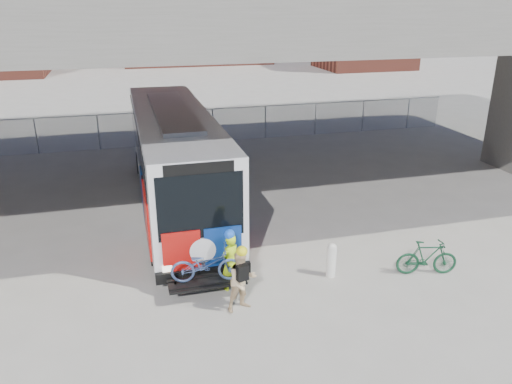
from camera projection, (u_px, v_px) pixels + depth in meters
name	position (u px, v px, depth m)	size (l,w,h in m)	color
ground	(250.00, 235.00, 16.52)	(160.00, 160.00, 0.00)	#9E9991
bus	(174.00, 152.00, 18.22)	(2.67, 13.00, 3.69)	silver
overpass	(221.00, 22.00, 17.79)	(40.00, 16.00, 7.95)	#605E59
chainlink_fence	(194.00, 117.00, 26.83)	(30.00, 0.06, 30.00)	gray
brick_buildings	(157.00, 19.00, 58.39)	(54.00, 22.00, 12.00)	brown
bollard	(331.00, 259.00, 13.85)	(0.26, 0.26, 1.02)	silver
cyclist_hivis	(230.00, 261.00, 13.14)	(0.69, 0.61, 1.74)	#C1ED19
cyclist_tan	(242.00, 280.00, 12.24)	(0.91, 0.79, 1.76)	#D1B186
bike_parked	(427.00, 258.00, 13.97)	(0.49, 1.72, 1.03)	#154429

